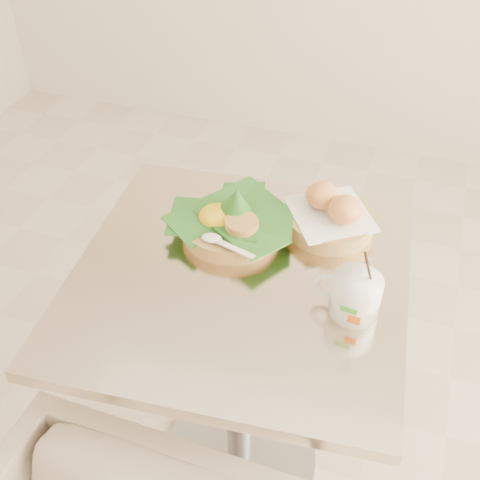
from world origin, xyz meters
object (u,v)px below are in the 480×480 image
(rice_basket, at_px, (231,220))
(coffee_mug, at_px, (354,294))
(cafe_table, at_px, (240,341))
(bread_basket, at_px, (331,216))

(rice_basket, bearing_deg, coffee_mug, -26.41)
(cafe_table, distance_m, bread_basket, 0.36)
(coffee_mug, bearing_deg, rice_basket, 153.59)
(bread_basket, bearing_deg, rice_basket, -157.21)
(rice_basket, height_order, coffee_mug, coffee_mug)
(cafe_table, bearing_deg, rice_basket, 117.05)
(rice_basket, distance_m, bread_basket, 0.23)
(cafe_table, relative_size, bread_basket, 3.20)
(cafe_table, relative_size, coffee_mug, 4.44)
(cafe_table, xyz_separation_m, coffee_mug, (0.24, -0.03, 0.27))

